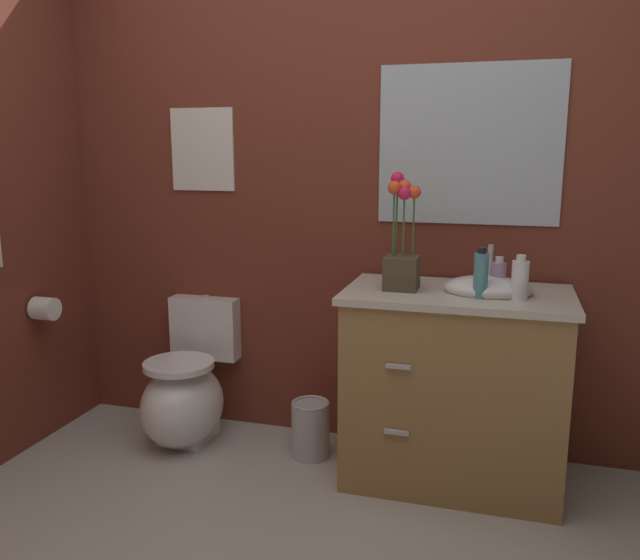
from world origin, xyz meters
TOP-DOWN VIEW (x-y plane):
  - wall_back at (0.20, 1.48)m, footprint 4.58×0.05m
  - toilet at (-0.77, 1.18)m, footprint 0.38×0.59m
  - vanity_cabinet at (0.53, 1.16)m, footprint 0.94×0.56m
  - flower_vase at (0.29, 1.13)m, footprint 0.14×0.14m
  - soap_bottle at (0.69, 1.18)m, footprint 0.06×0.06m
  - lotion_bottle at (0.62, 1.05)m, footprint 0.06×0.06m
  - hand_wash_bottle at (0.77, 1.07)m, footprint 0.07×0.07m
  - trash_bin at (-0.13, 1.18)m, footprint 0.18×0.18m
  - wall_poster at (-0.77, 1.45)m, footprint 0.33×0.01m
  - wall_mirror at (0.53, 1.45)m, footprint 0.80×0.01m
  - toilet_paper_roll at (-1.40, 0.99)m, footprint 0.11×0.11m

SIDE VIEW (x-z plane):
  - trash_bin at x=-0.13m, z-range 0.00..0.27m
  - toilet at x=-0.77m, z-range -0.10..0.59m
  - vanity_cabinet at x=0.53m, z-range -0.08..0.95m
  - toilet_paper_roll at x=-1.40m, z-range 0.62..0.74m
  - soap_bottle at x=0.69m, z-range 0.84..0.99m
  - hand_wash_bottle at x=0.77m, z-range 0.84..1.02m
  - lotion_bottle at x=0.62m, z-range 0.84..1.05m
  - flower_vase at x=0.29m, z-range 0.76..1.25m
  - wall_back at x=0.20m, z-range 0.00..2.50m
  - wall_poster at x=-0.77m, z-range 1.23..1.63m
  - wall_mirror at x=0.53m, z-range 1.10..1.80m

